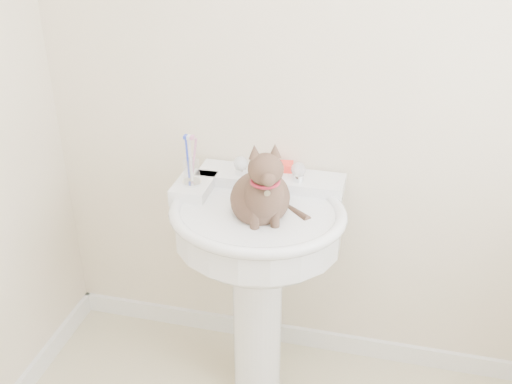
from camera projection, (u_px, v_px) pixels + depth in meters
The scene contains 7 objects.
wall_back at pixel (327, 75), 2.11m from camera, with size 2.20×0.00×2.50m, color beige, non-canonical shape.
baseboard_back at pixel (312, 338), 2.67m from camera, with size 2.20×0.02×0.09m, color white.
pedestal_sink at pixel (257, 245), 2.16m from camera, with size 0.64×0.63×0.88m.
faucet at pixel (268, 169), 2.18m from camera, with size 0.28×0.12×0.14m.
soap_bar at pixel (281, 166), 2.27m from camera, with size 0.09×0.06×0.03m, color #FF372A.
toothbrush_cup at pixel (191, 171), 2.15m from camera, with size 0.07×0.07×0.19m.
cat at pixel (261, 195), 2.01m from camera, with size 0.22×0.28×0.41m.
Camera 1 is at (0.24, -0.95, 1.89)m, focal length 42.00 mm.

